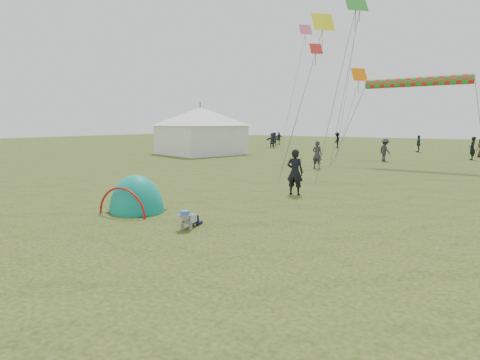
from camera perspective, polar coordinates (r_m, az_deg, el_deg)
The scene contains 21 objects.
ground at distance 9.48m, azimuth -6.81°, elevation -8.61°, with size 140.00×140.00×0.00m, color #23390D.
crawling_toddler at distance 10.19m, azimuth -7.82°, elevation -5.82°, with size 0.50×0.71×0.54m, color black, non-canonical shape.
popup_tent at distance 12.49m, azimuth -15.45°, elevation -4.64°, with size 1.84×1.52×2.38m, color #127678.
standing_adult at distance 14.83m, azimuth 8.37°, elevation 1.20°, with size 0.66×0.43×1.81m, color black.
event_marquee at distance 34.50m, azimuth -6.04°, elevation 7.72°, with size 6.61×6.61×4.54m, color white, non-canonical shape.
crowd_person_0 at distance 33.86m, azimuth 31.89°, elevation 4.12°, with size 0.65×0.43×1.79m, color black.
crowd_person_2 at distance 40.48m, azimuth 25.55°, elevation 5.01°, with size 0.97×0.41×1.66m, color #2B3B44.
crowd_person_5 at distance 46.12m, azimuth 5.22°, elevation 6.20°, with size 1.60×0.51×1.73m, color #233238.
crowd_person_8 at distance 38.42m, azimuth -9.87°, elevation 5.62°, with size 1.01×0.42×1.72m, color #1E232D.
crowd_person_9 at distance 44.59m, azimuth 14.57°, elevation 5.91°, with size 1.15×0.66×1.78m, color black.
crowd_person_11 at distance 43.06m, azimuth 4.95°, elevation 6.03°, with size 1.60×0.51×1.73m, color #2F3D49.
crowd_person_12 at distance 23.77m, azimuth 11.68°, elevation 3.78°, with size 0.63×0.41×1.72m, color #2F2E35.
crowd_person_14 at distance 49.47m, azimuth 5.94°, elevation 6.31°, with size 0.97×0.40×1.65m, color black.
crowd_person_15 at distance 29.80m, azimuth 21.22°, elevation 4.29°, with size 1.09×0.63×1.69m, color #313037.
rainbow_tube_kite at distance 26.50m, azimuth 25.33°, elevation 13.42°, with size 0.64×0.64×6.16m, color red.
diamond_kite_1 at distance 30.72m, azimuth 17.83°, elevation 24.00°, with size 0.92×0.92×0.00m, color #D15100.
diamond_kite_2 at distance 22.70m, azimuth 12.53°, elevation 22.47°, with size 1.20×1.20×0.00m, color #F4F515.
diamond_kite_3 at distance 22.94m, azimuth 17.26°, elevation 24.50°, with size 1.21×1.21×0.00m, color green.
diamond_kite_5 at distance 39.99m, azimuth 9.96°, elevation 21.66°, with size 1.22×1.22×0.00m, color #EC637F.
diamond_kite_6 at distance 28.65m, azimuth 11.51°, elevation 19.02°, with size 0.90×0.90×0.00m, color red.
diamond_kite_7 at distance 32.59m, azimuth 17.72°, elevation 15.08°, with size 1.23×1.23×0.00m, color orange.
Camera 1 is at (5.89, -6.89, 2.80)m, focal length 28.00 mm.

